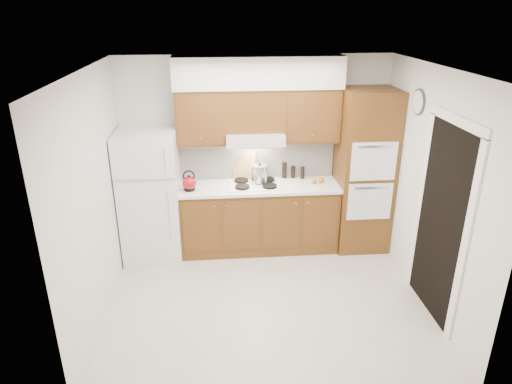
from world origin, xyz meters
TOP-DOWN VIEW (x-y plane):
  - floor at (0.00, 0.00)m, footprint 3.60×3.60m
  - ceiling at (0.00, 0.00)m, footprint 3.60×3.60m
  - wall_back at (0.00, 1.50)m, footprint 3.60×0.02m
  - wall_left at (-1.80, 0.00)m, footprint 0.02×3.00m
  - wall_right at (1.80, 0.00)m, footprint 0.02×3.00m
  - fridge at (-1.41, 1.14)m, footprint 0.75×0.72m
  - base_cabinets at (0.02, 1.20)m, footprint 2.11×0.60m
  - countertop at (0.03, 1.19)m, footprint 2.13×0.62m
  - backsplash at (0.02, 1.49)m, footprint 2.11×0.03m
  - oven_cabinet at (1.44, 1.18)m, footprint 0.70×0.65m
  - upper_cab_left at (-0.71, 1.33)m, footprint 0.63×0.33m
  - upper_cab_right at (0.72, 1.33)m, footprint 0.73×0.33m
  - range_hood at (-0.02, 1.27)m, footprint 0.75×0.45m
  - upper_cab_over_hood at (-0.02, 1.33)m, footprint 0.75×0.33m
  - soffit at (0.03, 1.32)m, footprint 2.13×0.36m
  - cooktop at (-0.02, 1.21)m, footprint 0.74×0.50m
  - doorway at (1.79, -0.35)m, footprint 0.02×0.90m
  - wall_clock at (1.79, 0.55)m, footprint 0.02×0.30m
  - kettle at (-0.89, 1.09)m, footprint 0.19×0.19m
  - cutting_board at (-0.15, 1.45)m, footprint 0.32×0.18m
  - stock_pot at (0.04, 1.27)m, footprint 0.23×0.23m
  - condiment_a at (0.40, 1.45)m, footprint 0.08×0.08m
  - condiment_b at (0.65, 1.40)m, footprint 0.05×0.05m
  - condiment_c at (0.52, 1.45)m, footprint 0.07×0.07m
  - orange_near at (0.77, 1.18)m, footprint 0.08×0.08m
  - orange_far at (0.87, 1.21)m, footprint 0.10×0.10m

SIDE VIEW (x-z plane):
  - floor at x=0.00m, z-range 0.00..0.00m
  - base_cabinets at x=0.02m, z-range 0.00..0.90m
  - fridge at x=-1.41m, z-range 0.00..1.72m
  - countertop at x=0.03m, z-range 0.90..0.94m
  - cooktop at x=-0.02m, z-range 0.94..0.95m
  - orange_near at x=0.77m, z-range 0.94..1.01m
  - orange_far at x=0.87m, z-range 0.94..1.02m
  - condiment_c at x=0.52m, z-range 0.94..1.11m
  - condiment_b at x=0.65m, z-range 0.94..1.11m
  - kettle at x=-0.89m, z-range 0.95..1.13m
  - doorway at x=1.79m, z-range 0.00..2.10m
  - condiment_a at x=0.40m, z-range 0.94..1.16m
  - stock_pot at x=0.04m, z-range 0.97..1.19m
  - oven_cabinet at x=1.44m, z-range 0.00..2.20m
  - cutting_board at x=-0.15m, z-range 0.94..1.34m
  - backsplash at x=0.02m, z-range 0.94..1.50m
  - wall_back at x=0.00m, z-range 0.00..2.60m
  - wall_left at x=-1.80m, z-range 0.00..2.60m
  - wall_right at x=1.80m, z-range 0.00..2.60m
  - range_hood at x=-0.02m, z-range 1.50..1.65m
  - upper_cab_left at x=-0.71m, z-range 1.50..2.20m
  - upper_cab_right at x=0.72m, z-range 1.50..2.20m
  - upper_cab_over_hood at x=-0.02m, z-range 1.65..2.20m
  - wall_clock at x=1.79m, z-range 2.00..2.30m
  - soffit at x=0.03m, z-range 2.20..2.60m
  - ceiling at x=0.00m, z-range 2.60..2.60m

